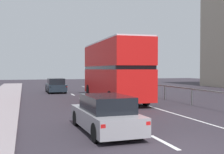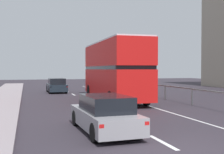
% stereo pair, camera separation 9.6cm
% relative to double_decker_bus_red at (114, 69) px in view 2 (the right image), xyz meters
% --- Properties ---
extents(ground_plane, '(74.61, 120.00, 0.10)m').
position_rel_double_decker_bus_red_xyz_m(ground_plane, '(-2.14, -13.25, -2.40)').
color(ground_plane, '#2F2931').
extents(lane_paint_markings, '(3.45, 46.00, 0.01)m').
position_rel_double_decker_bus_red_xyz_m(lane_paint_markings, '(-0.04, -4.73, -2.35)').
color(lane_paint_markings, silver).
rests_on(lane_paint_markings, ground).
extents(bridge_side_railing, '(0.10, 42.00, 1.11)m').
position_rel_double_decker_bus_red_xyz_m(bridge_side_railing, '(4.04, -4.25, -1.45)').
color(bridge_side_railing, gray).
rests_on(bridge_side_railing, ground).
extents(double_decker_bus_red, '(2.81, 10.28, 4.40)m').
position_rel_double_decker_bus_red_xyz_m(double_decker_bus_red, '(0.00, 0.00, 0.00)').
color(double_decker_bus_red, red).
rests_on(double_decker_bus_red, ground).
extents(hatchback_car_near, '(1.89, 4.44, 1.39)m').
position_rel_double_decker_bus_red_xyz_m(hatchback_car_near, '(-3.54, -10.41, -1.69)').
color(hatchback_car_near, gray).
rests_on(hatchback_car_near, ground).
extents(sedan_car_ahead, '(1.81, 4.10, 1.44)m').
position_rel_double_decker_bus_red_xyz_m(sedan_car_ahead, '(-3.39, 8.77, -1.67)').
color(sedan_car_ahead, '#1A232D').
rests_on(sedan_car_ahead, ground).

